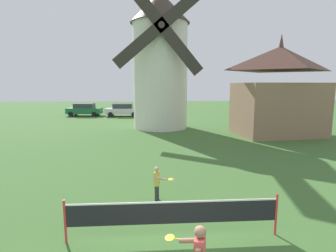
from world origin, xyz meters
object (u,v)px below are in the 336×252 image
object	(u,v)px
parked_car_silver	(123,110)
tennis_net	(173,213)
windmill	(160,60)
parked_car_green	(85,109)
player_far	(157,181)
chapel	(278,92)

from	to	relation	value
parked_car_silver	tennis_net	bearing A→B (deg)	-81.66
windmill	parked_car_green	xyz separation A→B (m)	(-9.15, 9.99, -5.22)
windmill	parked_car_silver	size ratio (longest dim) A/B	2.91
player_far	parked_car_green	distance (m)	26.75
parked_car_silver	chapel	distance (m)	18.88
tennis_net	chapel	size ratio (longest dim) A/B	0.70
chapel	tennis_net	bearing A→B (deg)	-124.07
tennis_net	parked_car_green	world-z (taller)	parked_car_green
windmill	parked_car_silver	bearing A→B (deg)	114.93
windmill	player_far	size ratio (longest dim) A/B	10.43
windmill	parked_car_green	size ratio (longest dim) A/B	2.78
player_far	parked_car_silver	size ratio (longest dim) A/B	0.28
player_far	chapel	world-z (taller)	chapel
chapel	windmill	bearing A→B (deg)	155.58
parked_car_green	chapel	size ratio (longest dim) A/B	0.57
windmill	chapel	world-z (taller)	windmill
windmill	player_far	xyz separation A→B (m)	(-0.69, -15.39, -5.37)
chapel	player_far	bearing A→B (deg)	-130.06
tennis_net	windmill	bearing A→B (deg)	88.83
windmill	chapel	xyz separation A→B (m)	(8.87, -4.03, -2.75)
player_far	parked_car_silver	bearing A→B (deg)	98.35
parked_car_green	player_far	bearing A→B (deg)	-71.58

